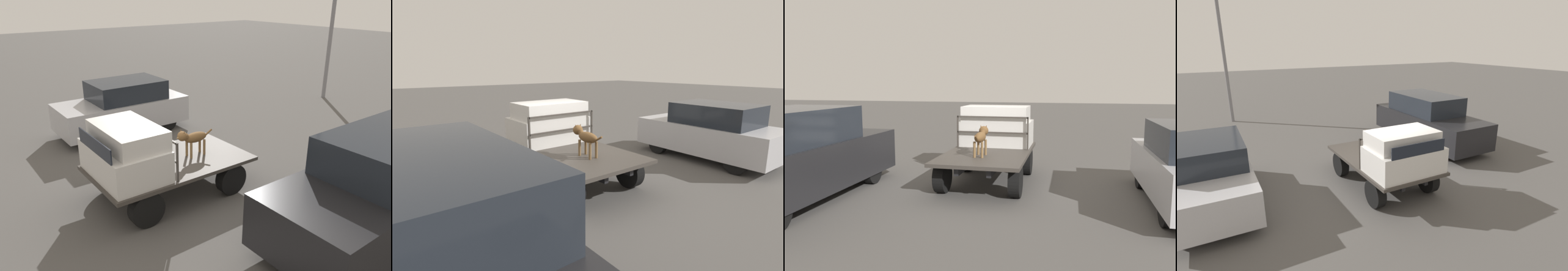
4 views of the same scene
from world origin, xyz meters
The scene contains 8 objects.
ground_plane centered at (0.00, 0.00, 0.00)m, with size 80.00×80.00×0.00m, color #514F4C.
flatbed_truck centered at (0.00, 0.00, 0.57)m, with size 3.52×1.98×0.78m.
truck_cab centered at (1.07, 0.00, 1.29)m, with size 1.23×1.86×1.06m.
truck_headboard centered at (0.41, 0.00, 1.33)m, with size 0.04×1.86×0.83m.
dog centered at (-0.56, 0.06, 1.23)m, with size 1.00×0.24×0.69m.
parked_sedan centered at (-0.99, -4.35, 0.84)m, with size 4.07×1.78×1.68m.
parked_pickup_far centered at (-2.41, 3.59, 0.95)m, with size 5.16×1.94×1.94m.
light_pole_near centered at (-9.94, -3.13, 4.50)m, with size 0.52×0.52×6.42m.
Camera 4 is at (7.05, -4.21, 4.00)m, focal length 28.00 mm.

